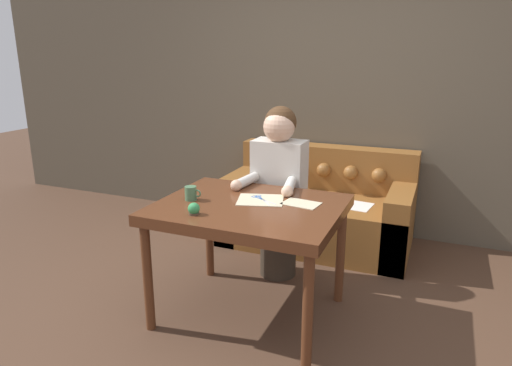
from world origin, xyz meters
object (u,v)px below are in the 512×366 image
Objects in this scene: scissors at (260,199)px; pin_cushion at (194,209)px; dining_table at (249,216)px; person at (279,190)px; mug at (191,193)px; couch at (318,210)px.

pin_cushion reaches higher than scissors.
pin_cushion is (-0.22, -0.30, 0.11)m from dining_table.
dining_table is at bearing -87.88° from person.
dining_table is 0.39m from pin_cushion.
dining_table is at bearing -101.70° from scissors.
mug reaches higher than scissors.
scissors is at bearing 78.30° from dining_table.
person reaches higher than pin_cushion.
mug is at bearing 123.67° from pin_cushion.
person is at bearing 62.12° from mug.
dining_table is at bearing -93.60° from couch.
scissors reaches higher than dining_table.
scissors is 2.93× the size of pin_cushion.
mug reaches higher than pin_cushion.
mug is (-0.38, -0.07, 0.13)m from dining_table.
couch is at bearing 79.53° from pin_cushion.
mug reaches higher than dining_table.
person is at bearing 95.66° from scissors.
mug is at bearing -170.07° from dining_table.
couch and pin_cushion have the same top height.
mug is at bearing -107.82° from couch.
mug is (-0.46, -1.45, 0.52)m from couch.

